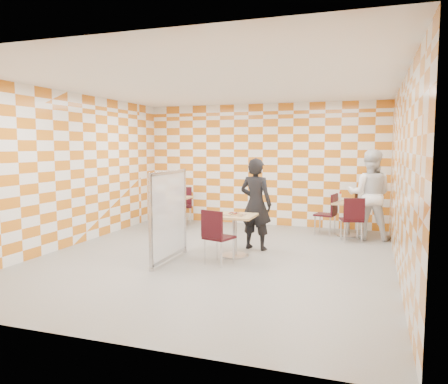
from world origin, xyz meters
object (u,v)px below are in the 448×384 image
at_px(chair_empty_near, 160,209).
at_px(second_table, 348,213).
at_px(man_white, 370,195).
at_px(soda_bottle, 356,197).
at_px(sport_bottle, 340,197).
at_px(chair_second_side, 329,211).
at_px(man_dark, 256,204).
at_px(empty_table, 175,207).
at_px(chair_empty_far, 183,202).
at_px(chair_main_front, 216,233).
at_px(partition, 169,215).
at_px(chair_second_front, 353,216).
at_px(main_table, 235,228).

bearing_deg(chair_empty_near, second_table, 13.37).
height_order(man_white, soda_bottle, man_white).
relative_size(second_table, soda_bottle, 3.26).
relative_size(chair_empty_near, sport_bottle, 4.62).
xyz_separation_m(chair_second_side, man_dark, (-1.21, -1.79, 0.32)).
relative_size(empty_table, chair_empty_far, 0.81).
bearing_deg(chair_main_front, sport_bottle, 62.10).
height_order(second_table, chair_second_side, chair_second_side).
bearing_deg(partition, second_table, 48.78).
distance_m(second_table, chair_second_front, 0.67).
height_order(chair_second_side, sport_bottle, sport_bottle).
bearing_deg(main_table, empty_table, 135.30).
relative_size(chair_second_front, man_dark, 0.53).
bearing_deg(empty_table, chair_main_front, -53.82).
distance_m(empty_table, chair_empty_near, 0.61).
xyz_separation_m(empty_table, chair_empty_near, (-0.08, -0.60, 0.04)).
distance_m(chair_empty_near, chair_empty_far, 1.22).
distance_m(partition, man_white, 4.39).
relative_size(empty_table, soda_bottle, 3.26).
relative_size(chair_main_front, chair_empty_near, 1.00).
distance_m(man_white, soda_bottle, 0.39).
bearing_deg(man_white, chair_second_side, -6.79).
bearing_deg(chair_second_side, man_dark, -124.00).
distance_m(man_white, sport_bottle, 0.71).
distance_m(man_dark, sport_bottle, 2.44).
xyz_separation_m(man_white, sport_bottle, (-0.62, 0.32, -0.11)).
relative_size(empty_table, chair_main_front, 0.81).
xyz_separation_m(chair_empty_near, man_dark, (2.47, -0.89, 0.32)).
distance_m(chair_empty_far, sport_bottle, 3.86).
bearing_deg(chair_main_front, chair_second_front, 50.71).
height_order(sport_bottle, soda_bottle, soda_bottle).
distance_m(chair_empty_far, soda_bottle, 4.21).
height_order(empty_table, man_dark, man_dark).
distance_m(empty_table, chair_main_front, 3.48).
xyz_separation_m(main_table, sport_bottle, (1.63, 2.65, 0.33)).
distance_m(second_table, chair_empty_far, 4.05).
relative_size(main_table, man_dark, 0.43).
bearing_deg(partition, chair_second_front, 40.96).
bearing_deg(chair_second_side, chair_empty_near, -166.23).
bearing_deg(second_table, man_dark, -130.86).
distance_m(second_table, chair_second_side, 0.41).
xyz_separation_m(chair_second_side, man_white, (0.83, -0.13, 0.40)).
bearing_deg(man_white, man_dark, 41.15).
bearing_deg(sport_bottle, man_white, -27.22).
xyz_separation_m(main_table, chair_empty_near, (-2.26, 1.55, 0.04)).
xyz_separation_m(man_dark, man_white, (2.04, 1.67, 0.08)).
relative_size(second_table, man_white, 0.40).
xyz_separation_m(chair_second_side, soda_bottle, (0.55, 0.13, 0.31)).
distance_m(chair_second_side, chair_empty_near, 3.79).
relative_size(man_dark, soda_bottle, 7.56).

